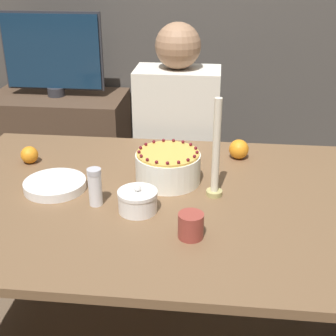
# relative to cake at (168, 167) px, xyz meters

# --- Properties ---
(dining_table) EXTENTS (1.55, 1.06, 0.73)m
(dining_table) POSITION_rel_cake_xyz_m (-0.04, -0.12, -0.15)
(dining_table) COLOR brown
(dining_table) RESTS_ON ground_plane
(cake) EXTENTS (0.24, 0.24, 0.13)m
(cake) POSITION_rel_cake_xyz_m (0.00, 0.00, 0.00)
(cake) COLOR white
(cake) RESTS_ON dining_table
(sugar_bowl) EXTENTS (0.13, 0.13, 0.10)m
(sugar_bowl) POSITION_rel_cake_xyz_m (-0.07, -0.23, -0.02)
(sugar_bowl) COLOR white
(sugar_bowl) RESTS_ON dining_table
(sugar_shaker) EXTENTS (0.05, 0.05, 0.13)m
(sugar_shaker) POSITION_rel_cake_xyz_m (-0.22, -0.20, 0.01)
(sugar_shaker) COLOR white
(sugar_shaker) RESTS_ON dining_table
(plate_stack) EXTENTS (0.22, 0.22, 0.03)m
(plate_stack) POSITION_rel_cake_xyz_m (-0.40, -0.10, -0.04)
(plate_stack) COLOR white
(plate_stack) RESTS_ON dining_table
(candle) EXTENTS (0.06, 0.06, 0.35)m
(candle) POSITION_rel_cake_xyz_m (0.17, -0.09, 0.09)
(candle) COLOR tan
(candle) RESTS_ON dining_table
(cup) EXTENTS (0.08, 0.08, 0.08)m
(cup) POSITION_rel_cake_xyz_m (0.11, -0.36, -0.02)
(cup) COLOR #993D33
(cup) RESTS_ON dining_table
(orange_fruit_0) EXTENTS (0.08, 0.08, 0.08)m
(orange_fruit_0) POSITION_rel_cake_xyz_m (0.26, 0.24, -0.02)
(orange_fruit_0) COLOR orange
(orange_fruit_0) RESTS_ON dining_table
(orange_fruit_1) EXTENTS (0.07, 0.07, 0.07)m
(orange_fruit_1) POSITION_rel_cake_xyz_m (-0.57, 0.10, -0.02)
(orange_fruit_1) COLOR orange
(orange_fruit_1) RESTS_ON dining_table
(person_man_blue_shirt) EXTENTS (0.40, 0.34, 1.22)m
(person_man_blue_shirt) POSITION_rel_cake_xyz_m (-0.02, 0.61, -0.26)
(person_man_blue_shirt) COLOR #473D33
(person_man_blue_shirt) RESTS_ON ground_plane
(side_cabinet) EXTENTS (0.78, 0.44, 0.74)m
(side_cabinet) POSITION_rel_cake_xyz_m (-0.76, 1.02, -0.42)
(side_cabinet) COLOR #4C3828
(side_cabinet) RESTS_ON ground_plane
(tv_monitor) EXTENTS (0.57, 0.10, 0.47)m
(tv_monitor) POSITION_rel_cake_xyz_m (-0.76, 1.02, 0.19)
(tv_monitor) COLOR #2D2D33
(tv_monitor) RESTS_ON side_cabinet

